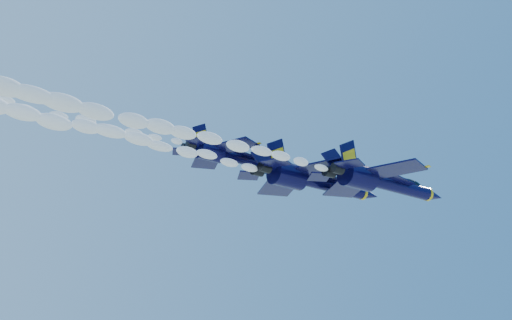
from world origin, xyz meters
TOP-DOWN VIEW (x-y plane):
  - jet_lead at (13.47, -9.73)m, footprint 18.84×15.45m
  - smoke_trail_jet_lead at (-27.30, -9.73)m, footprint 65.44×2.55m
  - jet_second at (9.49, -1.90)m, footprint 19.85×16.29m
  - jet_third at (0.13, 2.55)m, footprint 15.05×12.35m

SIDE VIEW (x-z plane):
  - smoke_trail_jet_lead at x=-27.30m, z-range 147.95..150.24m
  - jet_lead at x=13.47m, z-range 146.10..153.10m
  - jet_second at x=9.49m, z-range 147.49..154.87m
  - jet_third at x=0.13m, z-range 150.96..156.55m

